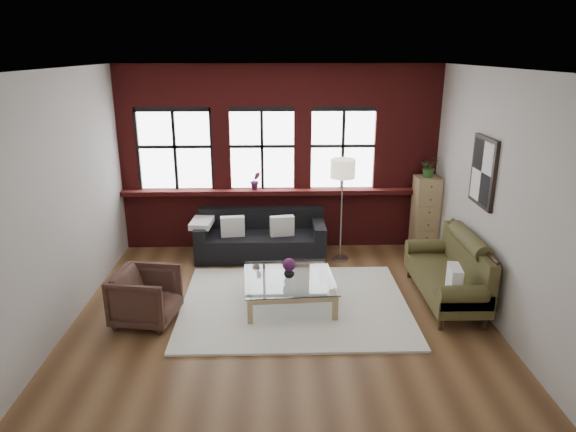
{
  "coord_description": "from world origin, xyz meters",
  "views": [
    {
      "loc": [
        -0.08,
        -6.36,
        3.41
      ],
      "look_at": [
        0.1,
        0.6,
        1.15
      ],
      "focal_mm": 32.0,
      "sensor_mm": 36.0,
      "label": 1
    }
  ],
  "objects_px": {
    "armchair": "(146,297)",
    "floor_lamp": "(342,206)",
    "dark_sofa": "(261,235)",
    "coffee_table": "(289,291)",
    "vase": "(289,272)",
    "vintage_settee": "(446,269)",
    "drawer_chest": "(425,215)"
  },
  "relations": [
    {
      "from": "dark_sofa",
      "to": "floor_lamp",
      "type": "xyz_separation_m",
      "value": [
        1.35,
        -0.17,
        0.55
      ]
    },
    {
      "from": "vintage_settee",
      "to": "coffee_table",
      "type": "bearing_deg",
      "value": -179.25
    },
    {
      "from": "armchair",
      "to": "floor_lamp",
      "type": "relative_size",
      "value": 0.41
    },
    {
      "from": "dark_sofa",
      "to": "armchair",
      "type": "xyz_separation_m",
      "value": [
        -1.44,
        -2.2,
        -0.04
      ]
    },
    {
      "from": "armchair",
      "to": "vase",
      "type": "distance_m",
      "value": 1.93
    },
    {
      "from": "dark_sofa",
      "to": "drawer_chest",
      "type": "relative_size",
      "value": 1.62
    },
    {
      "from": "armchair",
      "to": "floor_lamp",
      "type": "distance_m",
      "value": 3.5
    },
    {
      "from": "dark_sofa",
      "to": "vase",
      "type": "height_order",
      "value": "dark_sofa"
    },
    {
      "from": "dark_sofa",
      "to": "coffee_table",
      "type": "relative_size",
      "value": 1.77
    },
    {
      "from": "coffee_table",
      "to": "floor_lamp",
      "type": "bearing_deg",
      "value": 60.04
    },
    {
      "from": "vase",
      "to": "armchair",
      "type": "bearing_deg",
      "value": -166.7
    },
    {
      "from": "vintage_settee",
      "to": "vase",
      "type": "relative_size",
      "value": 11.91
    },
    {
      "from": "vintage_settee",
      "to": "drawer_chest",
      "type": "bearing_deg",
      "value": 83.1
    },
    {
      "from": "armchair",
      "to": "coffee_table",
      "type": "distance_m",
      "value": 1.93
    },
    {
      "from": "coffee_table",
      "to": "drawer_chest",
      "type": "height_order",
      "value": "drawer_chest"
    },
    {
      "from": "dark_sofa",
      "to": "armchair",
      "type": "distance_m",
      "value": 2.63
    },
    {
      "from": "coffee_table",
      "to": "drawer_chest",
      "type": "relative_size",
      "value": 0.91
    },
    {
      "from": "dark_sofa",
      "to": "armchair",
      "type": "height_order",
      "value": "dark_sofa"
    },
    {
      "from": "drawer_chest",
      "to": "floor_lamp",
      "type": "distance_m",
      "value": 1.57
    },
    {
      "from": "vintage_settee",
      "to": "floor_lamp",
      "type": "height_order",
      "value": "floor_lamp"
    },
    {
      "from": "armchair",
      "to": "coffee_table",
      "type": "bearing_deg",
      "value": -67.35
    },
    {
      "from": "floor_lamp",
      "to": "vase",
      "type": "bearing_deg",
      "value": -119.96
    },
    {
      "from": "drawer_chest",
      "to": "floor_lamp",
      "type": "xyz_separation_m",
      "value": [
        -1.51,
        -0.34,
        0.27
      ]
    },
    {
      "from": "dark_sofa",
      "to": "vintage_settee",
      "type": "bearing_deg",
      "value": -33.25
    },
    {
      "from": "armchair",
      "to": "floor_lamp",
      "type": "bearing_deg",
      "value": -44.61
    },
    {
      "from": "dark_sofa",
      "to": "coffee_table",
      "type": "distance_m",
      "value": 1.82
    },
    {
      "from": "coffee_table",
      "to": "vase",
      "type": "bearing_deg",
      "value": 135.0
    },
    {
      "from": "armchair",
      "to": "vase",
      "type": "bearing_deg",
      "value": -67.35
    },
    {
      "from": "vase",
      "to": "floor_lamp",
      "type": "xyz_separation_m",
      "value": [
        0.91,
        1.59,
        0.46
      ]
    },
    {
      "from": "dark_sofa",
      "to": "armchair",
      "type": "relative_size",
      "value": 2.81
    },
    {
      "from": "vase",
      "to": "drawer_chest",
      "type": "bearing_deg",
      "value": 38.46
    },
    {
      "from": "drawer_chest",
      "to": "floor_lamp",
      "type": "bearing_deg",
      "value": -167.27
    }
  ]
}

